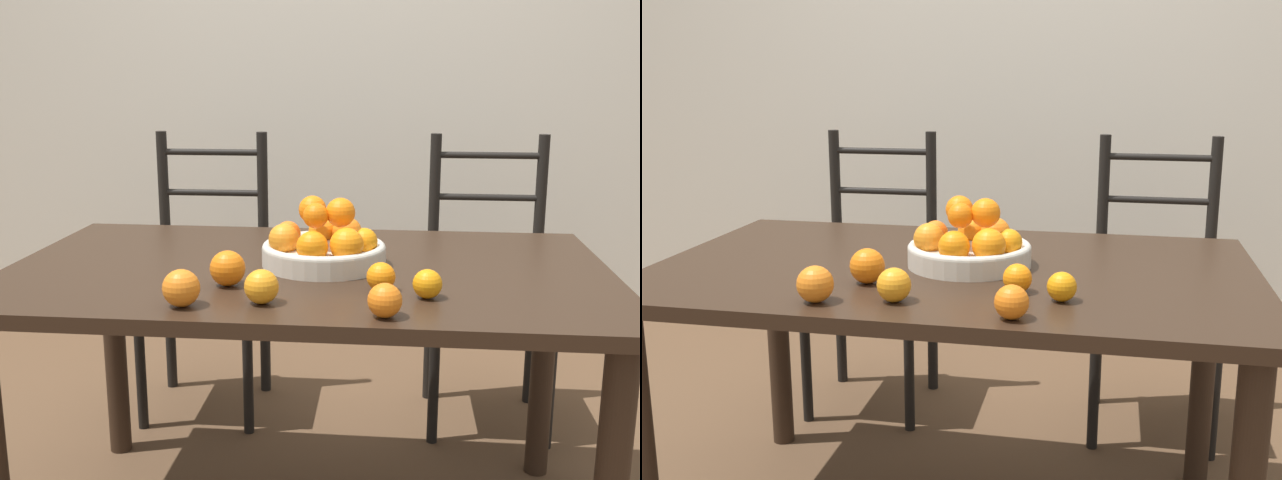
{
  "view_description": "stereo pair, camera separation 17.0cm",
  "coord_description": "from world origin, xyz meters",
  "views": [
    {
      "loc": [
        0.22,
        -1.83,
        1.24
      ],
      "look_at": [
        0.04,
        -0.09,
        0.84
      ],
      "focal_mm": 42.0,
      "sensor_mm": 36.0,
      "label": 1
    },
    {
      "loc": [
        0.39,
        -1.8,
        1.24
      ],
      "look_at": [
        0.04,
        -0.09,
        0.84
      ],
      "focal_mm": 42.0,
      "sensor_mm": 36.0,
      "label": 2
    }
  ],
  "objects": [
    {
      "name": "orange_loose_3",
      "position": [
        0.2,
        -0.39,
        0.79
      ],
      "size": [
        0.07,
        0.07,
        0.07
      ],
      "color": "orange",
      "rests_on": "dining_table"
    },
    {
      "name": "dining_table",
      "position": [
        0.0,
        0.0,
        0.65
      ],
      "size": [
        1.52,
        0.91,
        0.75
      ],
      "color": "black",
      "rests_on": "ground_plane"
    },
    {
      "name": "orange_loose_4",
      "position": [
        0.29,
        -0.25,
        0.79
      ],
      "size": [
        0.06,
        0.06,
        0.06
      ],
      "color": "orange",
      "rests_on": "dining_table"
    },
    {
      "name": "orange_loose_0",
      "position": [
        -0.16,
        -0.2,
        0.8
      ],
      "size": [
        0.08,
        0.08,
        0.08
      ],
      "color": "orange",
      "rests_on": "dining_table"
    },
    {
      "name": "orange_loose_2",
      "position": [
        -0.22,
        -0.36,
        0.79
      ],
      "size": [
        0.08,
        0.08,
        0.08
      ],
      "color": "orange",
      "rests_on": "dining_table"
    },
    {
      "name": "chair_right",
      "position": [
        0.55,
        0.76,
        0.49
      ],
      "size": [
        0.42,
        0.4,
        1.02
      ],
      "rotation": [
        0.0,
        0.0,
        0.0
      ],
      "color": "black",
      "rests_on": "ground_plane"
    },
    {
      "name": "orange_loose_5",
      "position": [
        -0.06,
        -0.33,
        0.79
      ],
      "size": [
        0.07,
        0.07,
        0.07
      ],
      "color": "orange",
      "rests_on": "dining_table"
    },
    {
      "name": "orange_loose_1",
      "position": [
        0.19,
        -0.2,
        0.79
      ],
      "size": [
        0.07,
        0.07,
        0.07
      ],
      "color": "orange",
      "rests_on": "dining_table"
    },
    {
      "name": "wall_back",
      "position": [
        0.0,
        1.5,
        1.3
      ],
      "size": [
        8.0,
        0.06,
        2.6
      ],
      "color": "silver",
      "rests_on": "ground_plane"
    },
    {
      "name": "fruit_bowl",
      "position": [
        0.04,
        0.01,
        0.81
      ],
      "size": [
        0.31,
        0.31,
        0.18
      ],
      "color": "beige",
      "rests_on": "dining_table"
    },
    {
      "name": "chair_left",
      "position": [
        -0.47,
        0.76,
        0.49
      ],
      "size": [
        0.42,
        0.4,
        1.02
      ],
      "rotation": [
        0.0,
        0.0,
        0.01
      ],
      "color": "black",
      "rests_on": "ground_plane"
    }
  ]
}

